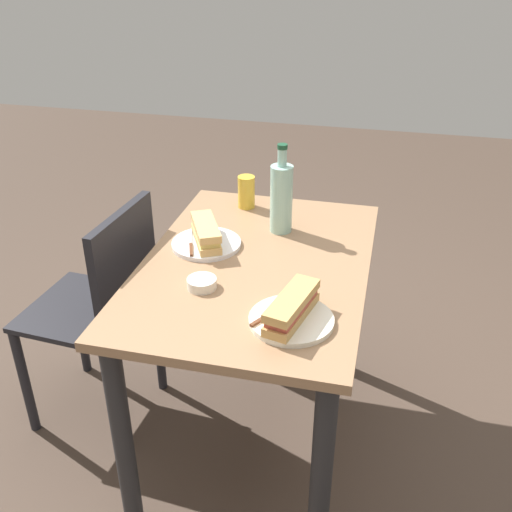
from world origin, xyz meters
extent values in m
plane|color=#47382D|center=(0.00, 0.00, 0.00)|extent=(8.00, 8.00, 0.00)
cube|color=#997251|center=(0.00, 0.00, 0.73)|extent=(1.03, 0.70, 0.03)
cylinder|color=#262628|center=(-0.45, -0.29, 0.36)|extent=(0.06, 0.06, 0.72)
cylinder|color=#262628|center=(0.45, -0.29, 0.36)|extent=(0.06, 0.06, 0.72)
cylinder|color=#262628|center=(-0.45, 0.29, 0.36)|extent=(0.06, 0.06, 0.72)
cylinder|color=#262628|center=(0.45, 0.29, 0.36)|extent=(0.06, 0.06, 0.72)
cube|color=black|center=(0.00, 0.63, 0.47)|extent=(0.43, 0.43, 0.02)
cube|color=black|center=(-0.01, 0.45, 0.68)|extent=(0.38, 0.06, 0.40)
cylinder|color=black|center=(0.19, 0.80, 0.23)|extent=(0.04, 0.04, 0.46)
cylinder|color=black|center=(-0.17, 0.82, 0.23)|extent=(0.04, 0.04, 0.46)
cylinder|color=black|center=(0.17, 0.44, 0.23)|extent=(0.04, 0.04, 0.46)
cylinder|color=black|center=(-0.19, 0.47, 0.23)|extent=(0.04, 0.04, 0.46)
cylinder|color=silver|center=(-0.30, -0.17, 0.76)|extent=(0.23, 0.23, 0.01)
cube|color=tan|center=(-0.30, -0.17, 0.78)|extent=(0.24, 0.12, 0.02)
cube|color=#B74C3D|center=(-0.30, -0.17, 0.80)|extent=(0.22, 0.11, 0.02)
cube|color=tan|center=(-0.30, -0.17, 0.82)|extent=(0.24, 0.12, 0.02)
cube|color=silver|center=(-0.25, -0.14, 0.77)|extent=(0.09, 0.06, 0.00)
cube|color=#59331E|center=(-0.33, -0.09, 0.77)|extent=(0.07, 0.05, 0.01)
cylinder|color=white|center=(0.06, 0.18, 0.76)|extent=(0.23, 0.23, 0.01)
cube|color=tan|center=(0.06, 0.18, 0.78)|extent=(0.22, 0.16, 0.02)
cube|color=#DBC66B|center=(0.06, 0.18, 0.80)|extent=(0.20, 0.14, 0.02)
cube|color=tan|center=(0.06, 0.18, 0.82)|extent=(0.22, 0.16, 0.02)
cube|color=silver|center=(0.08, 0.24, 0.77)|extent=(0.10, 0.05, 0.00)
cube|color=#59331E|center=(-0.01, 0.21, 0.77)|extent=(0.08, 0.04, 0.01)
cylinder|color=#99C6B7|center=(0.23, -0.03, 0.87)|extent=(0.08, 0.08, 0.24)
cylinder|color=#99C6B7|center=(0.23, -0.03, 1.02)|extent=(0.03, 0.03, 0.06)
cylinder|color=#19472D|center=(0.23, -0.03, 1.05)|extent=(0.03, 0.03, 0.02)
cylinder|color=gold|center=(0.40, 0.13, 0.81)|extent=(0.06, 0.06, 0.12)
cylinder|color=silver|center=(-0.19, 0.12, 0.76)|extent=(0.09, 0.09, 0.03)
camera|label=1|loc=(-1.57, -0.38, 1.67)|focal=41.46mm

